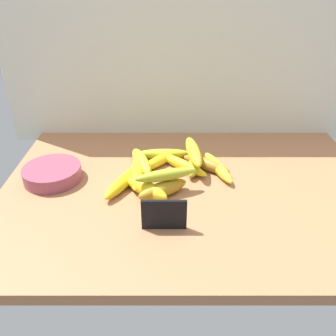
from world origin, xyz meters
The scene contains 17 objects.
counter_top centered at (0.00, 0.00, 1.50)cm, with size 110.00×76.00×3.00cm, color #A56D47.
back_wall centered at (0.00, 39.00, 35.00)cm, with size 130.00×2.00×70.00cm, color silver.
chalkboard_sign centered at (-7.30, -17.67, 6.86)cm, with size 11.00×1.80×8.40cm.
fruit_bowl centered at (-41.10, 4.87, 5.10)cm, with size 17.20×17.20×4.19cm, color #8F4258.
banana_0 centered at (-8.91, 13.47, 4.69)cm, with size 18.05×3.38×3.38cm, color yellow.
banana_1 centered at (5.60, 10.67, 4.87)cm, with size 16.73×3.74×3.74cm, color #A57726.
banana_2 centered at (-12.47, -3.48, 5.17)cm, with size 15.10×4.35×4.35cm, color yellow.
banana_3 centered at (-14.80, 11.63, 5.17)cm, with size 17.08×4.35×4.35cm, color gold.
banana_4 centered at (-2.22, 11.13, 4.65)cm, with size 20.51×3.31×3.31cm, color yellow.
banana_5 centered at (-8.00, 17.81, 4.71)cm, with size 18.53×3.41×3.41cm, color gold.
banana_6 centered at (2.07, 10.61, 4.96)cm, with size 15.13×3.92×3.92cm, color gold.
banana_7 centered at (9.15, 9.06, 4.70)cm, with size 18.88×3.40×3.40cm, color yellow.
banana_8 centered at (-7.79, -3.78, 5.17)cm, with size 15.32×4.33×4.33cm, color #AB821A.
banana_9 centered at (-15.73, 5.49, 5.01)cm, with size 19.19×4.02×4.02cm, color yellow.
banana_10 centered at (-19.10, 0.79, 4.89)cm, with size 19.60×3.78×3.78cm, color yellow.
banana_11 centered at (-7.02, -2.36, 8.98)cm, with size 17.40×3.30×3.30cm, color #AAB328.
banana_12 centered at (1.57, 11.70, 8.87)cm, with size 18.64×3.89×3.89cm, color yellow.
Camera 1 is at (-6.35, -84.36, 59.82)cm, focal length 37.29 mm.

